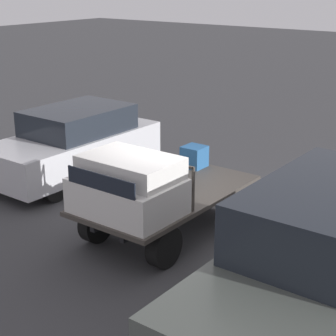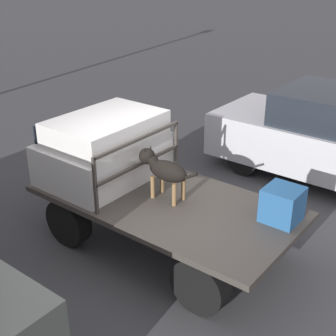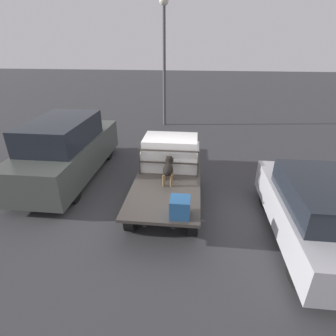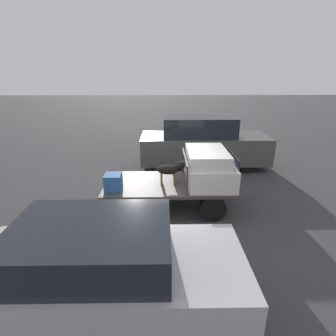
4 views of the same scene
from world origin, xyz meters
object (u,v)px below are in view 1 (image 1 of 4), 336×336
(flatbed_truck, at_px, (168,203))
(parked_pickup_far, at_px, (322,269))
(cargo_crate, at_px, (194,157))
(parked_sedan, at_px, (74,143))
(dog, at_px, (165,171))

(flatbed_truck, xyz_separation_m, parked_pickup_far, (1.45, 3.53, 0.46))
(flatbed_truck, height_order, cargo_crate, cargo_crate)
(cargo_crate, relative_size, parked_sedan, 0.10)
(cargo_crate, height_order, parked_sedan, parked_sedan)
(flatbed_truck, height_order, dog, dog)
(parked_sedan, height_order, parked_pickup_far, parked_pickup_far)
(dog, xyz_separation_m, parked_sedan, (-1.13, -3.53, -0.37))
(dog, bearing_deg, parked_pickup_far, 83.23)
(flatbed_truck, distance_m, cargo_crate, 1.62)
(cargo_crate, distance_m, parked_pickup_far, 4.96)
(flatbed_truck, relative_size, parked_sedan, 0.85)
(parked_sedan, bearing_deg, flatbed_truck, 79.29)
(cargo_crate, xyz_separation_m, parked_sedan, (0.42, -3.11, -0.17))
(dog, bearing_deg, flatbed_truck, 159.70)
(cargo_crate, distance_m, parked_sedan, 3.14)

